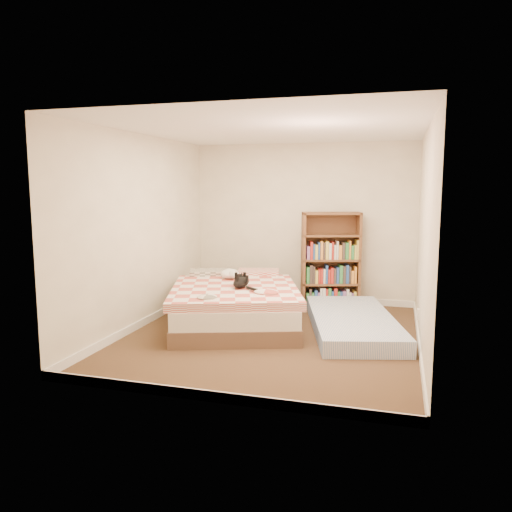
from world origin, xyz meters
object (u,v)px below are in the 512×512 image
(bookshelf, at_px, (331,272))
(floor_mattress, at_px, (352,322))
(bed, at_px, (236,303))
(black_cat, at_px, (242,282))
(white_dog, at_px, (230,274))

(bookshelf, xyz_separation_m, floor_mattress, (0.44, -1.19, -0.44))
(bed, xyz_separation_m, black_cat, (0.14, -0.13, 0.33))
(black_cat, height_order, white_dog, black_cat)
(bookshelf, xyz_separation_m, white_dog, (-1.31, -0.90, 0.06))
(floor_mattress, distance_m, black_cat, 1.52)
(black_cat, distance_m, white_dog, 0.60)
(bookshelf, xyz_separation_m, black_cat, (-0.98, -1.39, 0.06))
(black_cat, bearing_deg, bookshelf, 30.48)
(bed, distance_m, bookshelf, 1.70)
(bookshelf, bearing_deg, bed, -148.14)
(floor_mattress, bearing_deg, bookshelf, 95.88)
(bed, height_order, white_dog, white_dog)
(black_cat, bearing_deg, floor_mattress, -16.24)
(white_dog, bearing_deg, bed, -56.44)
(bookshelf, relative_size, black_cat, 2.14)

